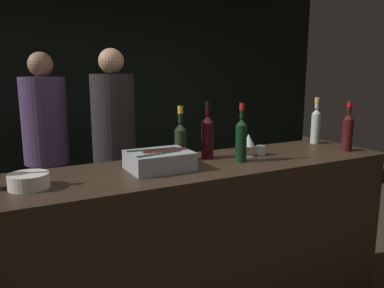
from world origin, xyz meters
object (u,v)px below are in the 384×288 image
object	(u,v)px
ice_bin_with_bottles	(159,159)
red_wine_bottle_tall	(348,130)
red_wine_bottle_black_foil	(208,135)
bowl_white	(29,180)
wine_glass	(249,141)
candle_votive	(261,150)
champagne_bottle	(181,139)
rose_wine_bottle	(316,124)
person_in_hoodie	(46,144)
person_blond_tee	(114,144)
red_wine_bottle_burgundy	(241,138)

from	to	relation	value
ice_bin_with_bottles	red_wine_bottle_tall	xyz separation A→B (m)	(1.34, -0.13, 0.09)
red_wine_bottle_black_foil	bowl_white	bearing A→B (deg)	-171.49
ice_bin_with_bottles	wine_glass	distance (m)	0.64
red_wine_bottle_tall	wine_glass	bearing A→B (deg)	166.21
candle_votive	red_wine_bottle_tall	size ratio (longest dim) A/B	0.19
champagne_bottle	wine_glass	bearing A→B (deg)	-12.84
red_wine_bottle_black_foil	rose_wine_bottle	size ratio (longest dim) A/B	1.03
person_in_hoodie	ice_bin_with_bottles	bearing A→B (deg)	-173.10
bowl_white	candle_votive	distance (m)	1.41
champagne_bottle	person_in_hoodie	xyz separation A→B (m)	(-0.61, 1.45, -0.22)
ice_bin_with_bottles	person_in_hoodie	bearing A→B (deg)	104.53
wine_glass	candle_votive	world-z (taller)	wine_glass
champagne_bottle	person_blond_tee	xyz separation A→B (m)	(-0.10, 1.09, -0.20)
ice_bin_with_bottles	red_wine_bottle_black_foil	distance (m)	0.41
candle_votive	red_wine_bottle_burgundy	bearing A→B (deg)	-157.39
red_wine_bottle_black_foil	person_blond_tee	world-z (taller)	person_blond_tee
bowl_white	red_wine_bottle_black_foil	bearing A→B (deg)	8.51
red_wine_bottle_burgundy	red_wine_bottle_tall	bearing A→B (deg)	-5.03
bowl_white	person_in_hoodie	distance (m)	1.66
wine_glass	red_wine_bottle_black_foil	bearing A→B (deg)	163.12
rose_wine_bottle	red_wine_bottle_black_foil	bearing A→B (deg)	-176.86
red_wine_bottle_black_foil	rose_wine_bottle	bearing A→B (deg)	3.14
red_wine_bottle_black_foil	red_wine_bottle_tall	size ratio (longest dim) A/B	1.06
ice_bin_with_bottles	red_wine_bottle_black_foil	xyz separation A→B (m)	(0.38, 0.12, 0.09)
red_wine_bottle_black_foil	champagne_bottle	xyz separation A→B (m)	(-0.18, 0.02, -0.01)
candle_votive	champagne_bottle	world-z (taller)	champagne_bottle
red_wine_bottle_black_foil	rose_wine_bottle	xyz separation A→B (m)	(0.98, 0.05, 0.00)
candle_votive	rose_wine_bottle	xyz separation A→B (m)	(0.62, 0.14, 0.12)
bowl_white	person_blond_tee	bearing A→B (deg)	58.73
person_blond_tee	person_in_hoodie	bearing A→B (deg)	31.88
champagne_bottle	ice_bin_with_bottles	bearing A→B (deg)	-144.54
red_wine_bottle_black_foil	red_wine_bottle_tall	distance (m)	1.00
bowl_white	rose_wine_bottle	world-z (taller)	rose_wine_bottle
candle_votive	red_wine_bottle_tall	world-z (taller)	red_wine_bottle_tall
red_wine_bottle_burgundy	person_in_hoodie	size ratio (longest dim) A/B	0.20
wine_glass	candle_votive	distance (m)	0.12
rose_wine_bottle	red_wine_bottle_tall	size ratio (longest dim) A/B	1.03
red_wine_bottle_tall	ice_bin_with_bottles	bearing A→B (deg)	174.51
ice_bin_with_bottles	red_wine_bottle_burgundy	bearing A→B (deg)	-6.25
red_wine_bottle_black_foil	person_in_hoodie	distance (m)	1.69
rose_wine_bottle	person_blond_tee	bearing A→B (deg)	140.03
person_in_hoodie	red_wine_bottle_burgundy	bearing A→B (deg)	-158.42
wine_glass	person_in_hoodie	distance (m)	1.88
champagne_bottle	candle_votive	bearing A→B (deg)	-11.10
bowl_white	red_wine_bottle_black_foil	distance (m)	1.07
red_wine_bottle_burgundy	person_in_hoodie	xyz separation A→B (m)	(-0.92, 1.65, -0.23)
ice_bin_with_bottles	rose_wine_bottle	xyz separation A→B (m)	(1.36, 0.18, 0.09)
bowl_white	wine_glass	bearing A→B (deg)	3.45
wine_glass	red_wine_bottle_burgundy	bearing A→B (deg)	-142.08
rose_wine_bottle	person_in_hoodie	xyz separation A→B (m)	(-1.77, 1.42, -0.24)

